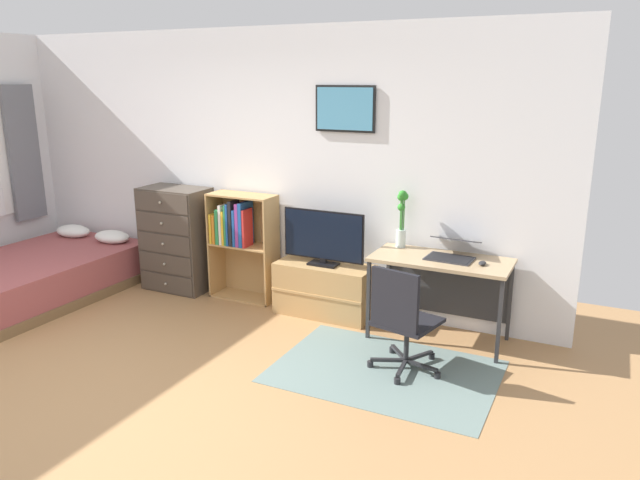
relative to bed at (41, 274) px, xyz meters
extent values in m
plane|color=#A87A4C|center=(2.09, -1.35, -0.22)|extent=(7.20, 7.20, 0.00)
cube|color=white|center=(2.09, 1.08, 1.13)|extent=(6.12, 0.06, 2.70)
cube|color=black|center=(3.03, 1.03, 1.73)|extent=(0.59, 0.02, 0.42)
cube|color=#4C93B7|center=(3.03, 1.02, 1.73)|extent=(0.55, 0.01, 0.38)
cube|color=slate|center=(-0.84, 0.64, 1.16)|extent=(0.05, 0.40, 1.54)
cube|color=slate|center=(3.87, -0.05, -0.22)|extent=(1.70, 1.20, 0.01)
cube|color=brown|center=(0.00, -0.02, -0.17)|extent=(1.38, 2.04, 0.10)
cube|color=#9E4C4C|center=(0.00, -0.02, 0.04)|extent=(1.34, 2.00, 0.33)
ellipsoid|color=white|center=(-0.30, 0.74, 0.27)|extent=(0.44, 0.28, 0.14)
ellipsoid|color=white|center=(0.30, 0.75, 0.27)|extent=(0.44, 0.28, 0.14)
cube|color=#4C4238|center=(1.18, 0.81, 0.33)|extent=(0.72, 0.42, 1.11)
cube|color=#493F35|center=(1.18, 0.59, -0.10)|extent=(0.68, 0.01, 0.20)
sphere|color=#A59E8C|center=(1.18, 0.57, -0.10)|extent=(0.03, 0.03, 0.03)
cube|color=#493F35|center=(1.18, 0.59, 0.11)|extent=(0.68, 0.01, 0.20)
sphere|color=#A59E8C|center=(1.18, 0.57, 0.11)|extent=(0.03, 0.03, 0.03)
cube|color=#493F35|center=(1.18, 0.59, 0.33)|extent=(0.68, 0.01, 0.20)
sphere|color=#A59E8C|center=(1.18, 0.57, 0.33)|extent=(0.03, 0.03, 0.03)
cube|color=#493F35|center=(1.18, 0.59, 0.55)|extent=(0.68, 0.01, 0.20)
sphere|color=#A59E8C|center=(1.18, 0.57, 0.55)|extent=(0.03, 0.03, 0.03)
cube|color=#493F35|center=(1.18, 0.59, 0.77)|extent=(0.68, 0.01, 0.20)
sphere|color=#A59E8C|center=(1.18, 0.57, 0.77)|extent=(0.03, 0.03, 0.03)
cube|color=tan|center=(1.64, 0.87, 0.33)|extent=(0.02, 0.30, 1.09)
cube|color=tan|center=(2.32, 0.87, 0.33)|extent=(0.02, 0.30, 1.09)
cube|color=tan|center=(1.98, 0.87, -0.21)|extent=(0.69, 0.30, 0.02)
cube|color=tan|center=(1.98, 0.87, 0.35)|extent=(0.66, 0.30, 0.02)
cube|color=tan|center=(1.98, 0.87, 0.87)|extent=(0.66, 0.30, 0.02)
cube|color=tan|center=(1.98, 1.01, 0.33)|extent=(0.69, 0.01, 1.09)
cube|color=gold|center=(1.68, 0.83, 0.51)|extent=(0.03, 0.20, 0.30)
cube|color=orange|center=(1.71, 0.83, 0.51)|extent=(0.03, 0.20, 0.30)
cube|color=#2D8C4C|center=(1.75, 0.84, 0.54)|extent=(0.04, 0.23, 0.36)
cube|color=white|center=(1.79, 0.83, 0.56)|extent=(0.03, 0.21, 0.41)
cube|color=gold|center=(1.83, 0.84, 0.53)|extent=(0.02, 0.23, 0.35)
cube|color=#2D8C4C|center=(1.85, 0.82, 0.56)|extent=(0.02, 0.18, 0.41)
cube|color=#1E519E|center=(1.88, 0.82, 0.57)|extent=(0.02, 0.18, 0.43)
cube|color=black|center=(1.92, 0.81, 0.59)|extent=(0.04, 0.17, 0.46)
cube|color=#1E519E|center=(1.96, 0.82, 0.54)|extent=(0.03, 0.18, 0.37)
cube|color=#8C388C|center=(2.00, 0.83, 0.58)|extent=(0.04, 0.22, 0.44)
cube|color=#1E519E|center=(2.04, 0.84, 0.58)|extent=(0.04, 0.23, 0.45)
cube|color=red|center=(2.07, 0.81, 0.55)|extent=(0.02, 0.17, 0.38)
cube|color=tan|center=(2.93, 0.82, 0.03)|extent=(0.94, 0.40, 0.51)
cube|color=tan|center=(2.93, 0.61, 0.03)|extent=(0.94, 0.01, 0.02)
cube|color=black|center=(2.93, 0.80, 0.30)|extent=(0.28, 0.16, 0.02)
cube|color=black|center=(2.93, 0.80, 0.33)|extent=(0.06, 0.04, 0.05)
cube|color=black|center=(2.93, 0.80, 0.58)|extent=(0.82, 0.02, 0.47)
cube|color=black|center=(2.93, 0.78, 0.58)|extent=(0.79, 0.01, 0.44)
cube|color=tan|center=(4.07, 0.74, 0.51)|extent=(1.17, 0.56, 0.03)
cube|color=#2D2D30|center=(3.51, 0.48, 0.14)|extent=(0.03, 0.03, 0.71)
cube|color=#2D2D30|center=(4.62, 0.48, 0.14)|extent=(0.03, 0.03, 0.71)
cube|color=#2D2D30|center=(3.51, 0.99, 0.14)|extent=(0.03, 0.03, 0.71)
cube|color=#2D2D30|center=(4.62, 0.99, 0.14)|extent=(0.03, 0.03, 0.71)
cube|color=#2D2D30|center=(4.07, 1.01, 0.17)|extent=(1.11, 0.02, 0.50)
cylinder|color=#232326|center=(4.27, 0.02, -0.19)|extent=(0.05, 0.05, 0.05)
cube|color=#232326|center=(4.13, 0.05, -0.15)|extent=(0.28, 0.09, 0.02)
cylinder|color=#232326|center=(4.14, 0.33, -0.19)|extent=(0.05, 0.05, 0.05)
cube|color=#232326|center=(4.06, 0.21, -0.15)|extent=(0.17, 0.26, 0.02)
cylinder|color=#232326|center=(3.81, 0.29, -0.19)|extent=(0.05, 0.05, 0.05)
cube|color=#232326|center=(3.90, 0.19, -0.15)|extent=(0.21, 0.23, 0.02)
cylinder|color=#232326|center=(3.74, -0.03, -0.19)|extent=(0.05, 0.05, 0.05)
cube|color=#232326|center=(3.87, 0.03, -0.15)|extent=(0.27, 0.14, 0.02)
cylinder|color=#232326|center=(4.02, -0.19, -0.19)|extent=(0.05, 0.05, 0.05)
cube|color=#232326|center=(4.01, -0.05, -0.15)|extent=(0.06, 0.28, 0.02)
cylinder|color=#232326|center=(3.99, 0.08, 0.01)|extent=(0.04, 0.04, 0.30)
cube|color=black|center=(3.99, 0.08, 0.18)|extent=(0.53, 0.53, 0.03)
cube|color=black|center=(3.95, -0.11, 0.42)|extent=(0.39, 0.12, 0.45)
cube|color=#333338|center=(4.14, 0.74, 0.53)|extent=(0.40, 0.28, 0.01)
cube|color=black|center=(4.14, 0.74, 0.53)|extent=(0.38, 0.26, 0.00)
cube|color=#333338|center=(4.14, 0.91, 0.65)|extent=(0.40, 0.27, 0.07)
cube|color=navy|center=(4.14, 0.90, 0.65)|extent=(0.38, 0.24, 0.06)
ellipsoid|color=#262628|center=(4.42, 0.70, 0.54)|extent=(0.06, 0.10, 0.03)
cylinder|color=silver|center=(3.64, 0.93, 0.60)|extent=(0.09, 0.09, 0.16)
cylinder|color=#3D8438|center=(3.66, 0.93, 0.78)|extent=(0.01, 0.01, 0.42)
sphere|color=#308B2C|center=(3.66, 0.93, 0.99)|extent=(0.07, 0.07, 0.07)
cylinder|color=#3D8438|center=(3.64, 0.94, 0.79)|extent=(0.01, 0.01, 0.43)
sphere|color=#308B2C|center=(3.64, 0.94, 1.00)|extent=(0.07, 0.07, 0.07)
cylinder|color=#3D8438|center=(3.63, 0.94, 0.73)|extent=(0.01, 0.01, 0.32)
sphere|color=#308B2C|center=(3.63, 0.94, 0.88)|extent=(0.07, 0.07, 0.07)
cylinder|color=#3D8438|center=(3.63, 0.92, 0.77)|extent=(0.01, 0.01, 0.41)
sphere|color=#308B2C|center=(3.63, 0.92, 0.98)|extent=(0.07, 0.07, 0.07)
cylinder|color=#3D8438|center=(3.64, 0.92, 0.79)|extent=(0.01, 0.01, 0.44)
sphere|color=#308B2C|center=(3.64, 0.92, 1.01)|extent=(0.07, 0.07, 0.07)
camera|label=1|loc=(5.29, -4.12, 2.01)|focal=33.84mm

